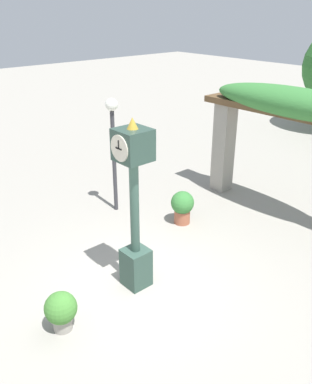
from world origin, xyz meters
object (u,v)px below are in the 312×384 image
(potted_plant_near_right, at_px, (61,310))
(pedestal_clock, at_px, (135,207))
(lamp_post, at_px, (113,133))
(potted_plant_near_left, at_px, (182,206))

(potted_plant_near_right, bearing_deg, pedestal_clock, 94.37)
(pedestal_clock, relative_size, lamp_post, 1.12)
(pedestal_clock, xyz_separation_m, potted_plant_near_left, (-1.14, 2.35, -1.18))
(potted_plant_near_right, height_order, lamp_post, lamp_post)
(pedestal_clock, height_order, lamp_post, pedestal_clock)
(potted_plant_near_right, relative_size, lamp_post, 0.24)
(potted_plant_near_left, relative_size, lamp_post, 0.28)
(pedestal_clock, relative_size, potted_plant_near_right, 4.64)
(pedestal_clock, height_order, potted_plant_near_left, pedestal_clock)
(potted_plant_near_left, bearing_deg, potted_plant_near_right, -72.47)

